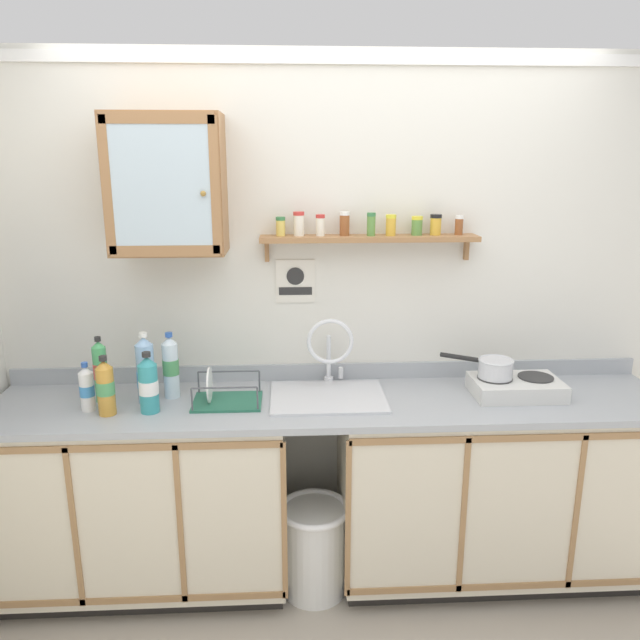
% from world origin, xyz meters
% --- Properties ---
extents(back_wall, '(3.72, 0.07, 2.46)m').
position_xyz_m(back_wall, '(0.00, 0.77, 1.24)').
color(back_wall, silver).
rests_on(back_wall, ground).
extents(lower_cabinet_run, '(1.34, 0.58, 0.89)m').
position_xyz_m(lower_cabinet_run, '(-0.89, 0.46, 0.45)').
color(lower_cabinet_run, black).
rests_on(lower_cabinet_run, ground).
extents(lower_cabinet_run_right, '(1.52, 0.58, 0.89)m').
position_xyz_m(lower_cabinet_run_right, '(0.79, 0.46, 0.45)').
color(lower_cabinet_run_right, black).
rests_on(lower_cabinet_run_right, ground).
extents(countertop, '(3.08, 0.60, 0.03)m').
position_xyz_m(countertop, '(0.00, 0.46, 0.91)').
color(countertop, '#9EA3A8').
rests_on(countertop, lower_cabinet_run).
extents(backsplash, '(3.08, 0.02, 0.08)m').
position_xyz_m(backsplash, '(0.00, 0.73, 0.96)').
color(backsplash, '#9EA3A8').
rests_on(backsplash, countertop).
extents(sink, '(0.52, 0.44, 0.45)m').
position_xyz_m(sink, '(-0.02, 0.50, 0.93)').
color(sink, silver).
rests_on(sink, countertop).
extents(hot_plate_stove, '(0.40, 0.26, 0.08)m').
position_xyz_m(hot_plate_stove, '(0.85, 0.47, 0.96)').
color(hot_plate_stove, silver).
rests_on(hot_plate_stove, countertop).
extents(saucepan, '(0.31, 0.23, 0.09)m').
position_xyz_m(saucepan, '(0.74, 0.50, 1.05)').
color(saucepan, silver).
rests_on(saucepan, hot_plate_stove).
extents(bottle_juice_amber_0, '(0.08, 0.08, 0.26)m').
position_xyz_m(bottle_juice_amber_0, '(-0.98, 0.35, 1.05)').
color(bottle_juice_amber_0, gold).
rests_on(bottle_juice_amber_0, countertop).
extents(bottle_water_clear_1, '(0.07, 0.07, 0.31)m').
position_xyz_m(bottle_water_clear_1, '(-0.74, 0.54, 1.07)').
color(bottle_water_clear_1, silver).
rests_on(bottle_water_clear_1, countertop).
extents(bottle_water_blue_2, '(0.08, 0.08, 0.32)m').
position_xyz_m(bottle_water_blue_2, '(-0.84, 0.48, 1.07)').
color(bottle_water_blue_2, '#8CB7E0').
rests_on(bottle_water_blue_2, countertop).
extents(bottle_soda_green_3, '(0.06, 0.06, 0.30)m').
position_xyz_m(bottle_soda_green_3, '(-1.04, 0.51, 1.07)').
color(bottle_soda_green_3, '#4CB266').
rests_on(bottle_soda_green_3, countertop).
extents(bottle_detergent_teal_4, '(0.08, 0.08, 0.27)m').
position_xyz_m(bottle_detergent_teal_4, '(-0.80, 0.37, 1.05)').
color(bottle_detergent_teal_4, teal).
rests_on(bottle_detergent_teal_4, countertop).
extents(bottle_opaque_white_5, '(0.06, 0.06, 0.22)m').
position_xyz_m(bottle_opaque_white_5, '(-1.07, 0.40, 1.02)').
color(bottle_opaque_white_5, white).
rests_on(bottle_opaque_white_5, countertop).
extents(dish_rack, '(0.30, 0.23, 0.17)m').
position_xyz_m(dish_rack, '(-0.49, 0.45, 0.95)').
color(dish_rack, '#26664C').
rests_on(dish_rack, countertop).
extents(wall_cabinet, '(0.49, 0.30, 0.60)m').
position_xyz_m(wall_cabinet, '(-0.71, 0.61, 1.87)').
color(wall_cabinet, '#996B42').
extents(spice_shelf, '(1.01, 0.14, 0.23)m').
position_xyz_m(spice_shelf, '(0.18, 0.68, 1.65)').
color(spice_shelf, '#996B42').
extents(warning_sign, '(0.19, 0.01, 0.21)m').
position_xyz_m(warning_sign, '(-0.16, 0.74, 1.42)').
color(warning_sign, silver).
extents(trash_bin, '(0.33, 0.33, 0.44)m').
position_xyz_m(trash_bin, '(-0.09, 0.36, 0.23)').
color(trash_bin, silver).
rests_on(trash_bin, ground).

